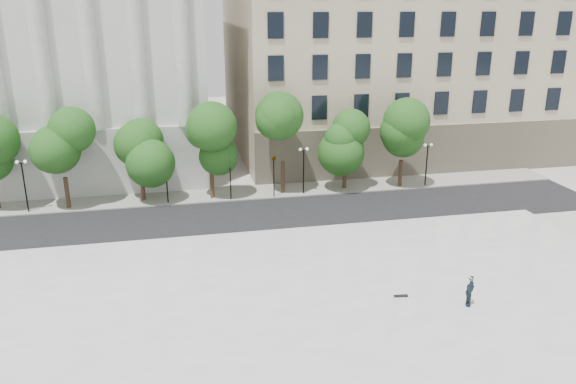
% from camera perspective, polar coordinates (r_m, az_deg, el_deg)
% --- Properties ---
extents(ground, '(160.00, 160.00, 0.00)m').
position_cam_1_polar(ground, '(28.67, 0.63, -15.38)').
color(ground, beige).
rests_on(ground, ground).
extents(plaza, '(44.00, 22.00, 0.45)m').
position_cam_1_polar(plaza, '(31.04, -0.58, -12.01)').
color(plaza, white).
rests_on(plaza, ground).
extents(street, '(60.00, 8.00, 0.02)m').
position_cam_1_polar(street, '(44.53, -4.34, -2.59)').
color(street, black).
rests_on(street, ground).
extents(far_sidewalk, '(60.00, 4.00, 0.12)m').
position_cam_1_polar(far_sidewalk, '(50.12, -5.25, -0.11)').
color(far_sidewalk, '#98968C').
rests_on(far_sidewalk, ground).
extents(building_west, '(31.50, 27.65, 25.60)m').
position_cam_1_polar(building_west, '(63.02, -23.34, 14.23)').
color(building_west, silver).
rests_on(building_west, ground).
extents(building_east, '(36.00, 26.15, 23.00)m').
position_cam_1_polar(building_east, '(67.23, 10.56, 14.06)').
color(building_east, beige).
rests_on(building_east, ground).
extents(traffic_light_west, '(0.49, 1.85, 4.23)m').
position_cam_1_polar(traffic_light_west, '(47.38, -5.94, 3.40)').
color(traffic_light_west, black).
rests_on(traffic_light_west, ground).
extents(traffic_light_east, '(1.03, 1.87, 4.24)m').
position_cam_1_polar(traffic_light_east, '(47.88, -1.46, 3.67)').
color(traffic_light_east, black).
rests_on(traffic_light_east, ground).
extents(person_lying, '(1.56, 1.78, 0.48)m').
position_cam_1_polar(person_lying, '(32.45, 17.82, -10.60)').
color(person_lying, black).
rests_on(person_lying, plaza).
extents(skateboard, '(0.82, 0.30, 0.08)m').
position_cam_1_polar(skateboard, '(32.57, 11.39, -10.31)').
color(skateboard, black).
rests_on(skateboard, plaza).
extents(street_trees, '(38.44, 5.01, 7.39)m').
position_cam_1_polar(street_trees, '(47.92, -9.48, 4.77)').
color(street_trees, '#382619').
rests_on(street_trees, ground).
extents(lamp_posts, '(35.27, 0.28, 4.43)m').
position_cam_1_polar(lamp_posts, '(47.93, -5.34, 2.61)').
color(lamp_posts, black).
rests_on(lamp_posts, ground).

